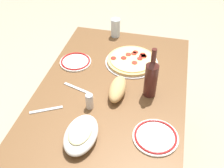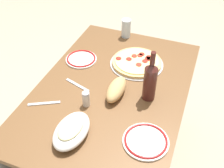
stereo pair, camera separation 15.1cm
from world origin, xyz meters
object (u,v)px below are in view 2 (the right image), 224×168
(bread_loaf, at_px, (116,89))
(pepperoni_pizza, at_px, (137,62))
(baked_pasta_dish, at_px, (71,130))
(spice_shaker, at_px, (86,99))
(wine_bottle, at_px, (150,80))
(dining_table, at_px, (112,104))
(side_plate_near, at_px, (81,59))
(water_glass, at_px, (126,28))
(side_plate_far, at_px, (146,141))

(bread_loaf, bearing_deg, pepperoni_pizza, 175.50)
(baked_pasta_dish, height_order, bread_loaf, bread_loaf)
(baked_pasta_dish, xyz_separation_m, spice_shaker, (-0.21, -0.02, 0.00))
(wine_bottle, bearing_deg, spice_shaker, -58.75)
(wine_bottle, xyz_separation_m, spice_shaker, (0.18, -0.29, -0.08))
(dining_table, relative_size, side_plate_near, 6.22)
(water_glass, distance_m, side_plate_near, 0.41)
(side_plate_near, height_order, side_plate_far, same)
(pepperoni_pizza, distance_m, spice_shaker, 0.46)
(side_plate_near, bearing_deg, side_plate_far, 49.76)
(bread_loaf, distance_m, spice_shaker, 0.18)
(pepperoni_pizza, relative_size, spice_shaker, 3.81)
(pepperoni_pizza, bearing_deg, water_glass, -149.51)
(side_plate_near, xyz_separation_m, spice_shaker, (0.35, 0.20, 0.03))
(dining_table, bearing_deg, wine_bottle, 91.04)
(dining_table, xyz_separation_m, side_plate_far, (0.29, 0.28, 0.14))
(side_plate_near, height_order, spice_shaker, spice_shaker)
(wine_bottle, bearing_deg, baked_pasta_dish, -34.86)
(water_glass, bearing_deg, wine_bottle, 29.94)
(side_plate_far, bearing_deg, pepperoni_pizza, -158.97)
(spice_shaker, bearing_deg, side_plate_near, -150.30)
(wine_bottle, xyz_separation_m, side_plate_near, (-0.18, -0.49, -0.11))
(pepperoni_pizza, bearing_deg, baked_pasta_dish, -10.69)
(side_plate_far, distance_m, spice_shaker, 0.38)
(side_plate_near, bearing_deg, wine_bottle, 70.27)
(pepperoni_pizza, xyz_separation_m, wine_bottle, (0.26, 0.15, 0.10))
(dining_table, relative_size, water_glass, 9.37)
(water_glass, bearing_deg, bread_loaf, 13.81)
(dining_table, relative_size, pepperoni_pizza, 3.69)
(baked_pasta_dish, height_order, water_glass, water_glass)
(side_plate_far, xyz_separation_m, bread_loaf, (-0.25, -0.24, 0.03))
(water_glass, bearing_deg, pepperoni_pizza, 30.49)
(baked_pasta_dish, bearing_deg, wine_bottle, 145.14)
(bread_loaf, bearing_deg, dining_table, -136.10)
(wine_bottle, distance_m, bread_loaf, 0.19)
(water_glass, bearing_deg, side_plate_near, -24.96)
(pepperoni_pizza, bearing_deg, dining_table, -13.89)
(water_glass, xyz_separation_m, side_plate_near, (0.37, -0.17, -0.06))
(side_plate_near, bearing_deg, water_glass, 155.04)
(side_plate_far, relative_size, spice_shaker, 2.48)
(pepperoni_pizza, relative_size, side_plate_near, 1.69)
(wine_bottle, bearing_deg, side_plate_far, 12.89)
(dining_table, xyz_separation_m, baked_pasta_dish, (0.38, -0.06, 0.17))
(baked_pasta_dish, height_order, wine_bottle, wine_bottle)
(pepperoni_pizza, relative_size, water_glass, 2.54)
(dining_table, height_order, wine_bottle, wine_bottle)
(baked_pasta_dish, height_order, side_plate_far, baked_pasta_dish)
(side_plate_near, distance_m, bread_loaf, 0.39)
(side_plate_near, height_order, bread_loaf, bread_loaf)
(pepperoni_pizza, relative_size, bread_loaf, 1.60)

